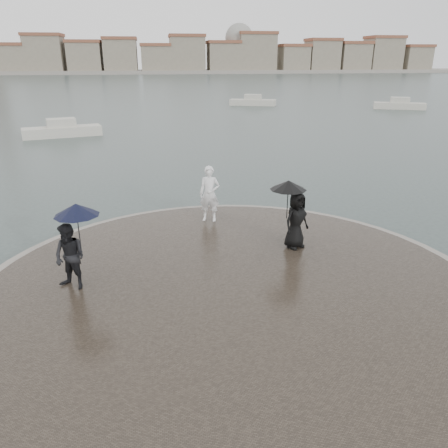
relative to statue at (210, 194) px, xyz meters
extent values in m
plane|color=#2B3835|center=(-0.03, -8.04, -1.28)|extent=(400.00, 400.00, 0.00)
cylinder|color=gray|center=(-0.03, -4.54, -1.12)|extent=(12.50, 12.50, 0.32)
cylinder|color=#2D261E|center=(-0.03, -4.54, -1.10)|extent=(11.90, 11.90, 0.36)
imported|color=white|center=(0.00, 0.00, 0.00)|extent=(0.77, 0.62, 1.84)
imported|color=black|center=(-3.74, -4.03, -0.12)|extent=(0.97, 0.91, 1.59)
cylinder|color=black|center=(-3.49, -3.93, 0.43)|extent=(0.02, 0.02, 0.90)
cone|color=black|center=(-3.49, -3.93, 0.98)|extent=(1.02, 1.02, 0.28)
imported|color=black|center=(2.13, -2.55, -0.11)|extent=(0.94, 0.83, 1.62)
cylinder|color=black|center=(1.88, -2.45, 0.38)|extent=(0.02, 0.02, 0.90)
cone|color=black|center=(1.88, -2.45, 0.90)|extent=(1.02, 1.02, 0.26)
cube|color=gray|center=(-0.03, 154.96, -0.68)|extent=(260.00, 20.00, 1.20)
cube|color=gray|center=(-48.03, 151.96, 3.22)|extent=(10.00, 10.00, 9.00)
cube|color=brown|center=(-48.03, 151.96, 8.22)|extent=(10.60, 10.60, 1.00)
cube|color=gray|center=(-37.03, 151.96, 4.72)|extent=(12.00, 10.00, 12.00)
cube|color=brown|center=(-37.03, 151.96, 11.22)|extent=(12.60, 10.60, 1.00)
cube|color=gray|center=(-24.03, 151.96, 3.72)|extent=(11.00, 10.00, 10.00)
cube|color=brown|center=(-24.03, 151.96, 9.22)|extent=(11.60, 10.60, 1.00)
cube|color=gray|center=(-12.03, 151.96, 4.22)|extent=(11.00, 10.00, 11.00)
cube|color=brown|center=(-12.03, 151.96, 10.22)|extent=(11.60, 10.60, 1.00)
cube|color=gray|center=(-0.03, 151.96, 3.22)|extent=(10.00, 10.00, 9.00)
cube|color=brown|center=(-0.03, 151.96, 8.22)|extent=(10.60, 10.60, 1.00)
cube|color=gray|center=(10.97, 151.96, 4.72)|extent=(12.00, 10.00, 12.00)
cube|color=brown|center=(10.97, 151.96, 11.22)|extent=(12.60, 10.60, 1.00)
cube|color=gray|center=(23.97, 151.96, 3.72)|extent=(11.00, 10.00, 10.00)
cube|color=brown|center=(23.97, 151.96, 9.22)|extent=(11.60, 10.60, 1.00)
cube|color=gray|center=(35.97, 151.96, 5.22)|extent=(13.00, 10.00, 13.00)
cube|color=brown|center=(35.97, 151.96, 12.22)|extent=(13.60, 10.60, 1.00)
cube|color=gray|center=(49.97, 151.96, 3.22)|extent=(10.00, 10.00, 9.00)
cube|color=brown|center=(49.97, 151.96, 8.22)|extent=(10.60, 10.60, 1.00)
cube|color=gray|center=(60.97, 151.96, 4.22)|extent=(11.00, 10.00, 11.00)
cube|color=brown|center=(60.97, 151.96, 10.22)|extent=(11.60, 10.60, 1.00)
cube|color=gray|center=(72.97, 151.96, 3.72)|extent=(11.00, 10.00, 10.00)
cube|color=brown|center=(72.97, 151.96, 9.22)|extent=(11.60, 10.60, 1.00)
cube|color=gray|center=(84.97, 151.96, 4.72)|extent=(12.00, 10.00, 12.00)
cube|color=brown|center=(84.97, 151.96, 11.22)|extent=(12.60, 10.60, 1.00)
cube|color=gray|center=(97.97, 151.96, 3.22)|extent=(10.00, 10.00, 9.00)
cube|color=brown|center=(97.97, 151.96, 8.22)|extent=(10.60, 10.60, 1.00)
sphere|color=gray|center=(29.97, 153.96, 10.72)|extent=(10.00, 10.00, 10.00)
cube|color=#BCB9A9|center=(10.21, 39.76, -1.03)|extent=(5.72, 3.33, 0.90)
cube|color=#BCB9A9|center=(10.21, 39.76, -0.43)|extent=(2.28, 1.79, 0.90)
cube|color=#BCB9A9|center=(-8.39, 20.19, -1.03)|extent=(5.73, 3.00, 0.90)
cube|color=#BCB9A9|center=(-8.39, 20.19, -0.43)|extent=(2.25, 1.69, 0.90)
cube|color=#BCB9A9|center=(25.63, 33.32, -1.03)|extent=(5.67, 3.74, 0.90)
cube|color=#BCB9A9|center=(25.63, 33.32, -0.43)|extent=(2.32, 1.92, 0.90)
camera|label=1|loc=(-1.64, -13.57, 4.17)|focal=35.00mm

